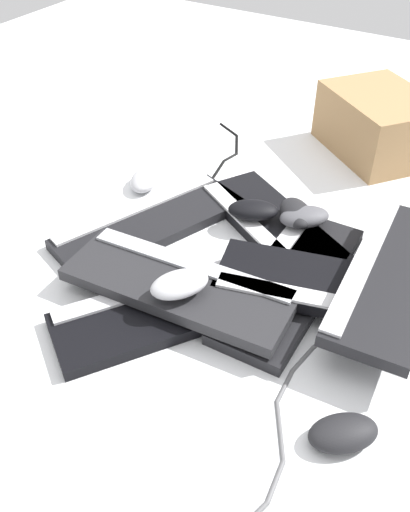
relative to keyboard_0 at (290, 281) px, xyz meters
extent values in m
plane|color=white|center=(-0.14, -0.04, -0.01)|extent=(3.20, 3.20, 0.00)
cube|color=black|center=(0.00, 0.00, 0.00)|extent=(0.16, 0.44, 0.02)
cube|color=silver|center=(-0.05, 0.00, 0.01)|extent=(0.05, 0.42, 0.01)
cube|color=black|center=(-0.10, 0.15, 0.00)|extent=(0.46, 0.35, 0.02)
cube|color=silver|center=(-0.12, 0.10, 0.01)|extent=(0.38, 0.24, 0.01)
cube|color=black|center=(-0.35, 0.01, 0.00)|extent=(0.30, 0.46, 0.02)
cube|color=silver|center=(-0.40, 0.03, 0.01)|extent=(0.18, 0.40, 0.01)
cube|color=black|center=(-0.16, -0.19, 0.00)|extent=(0.37, 0.45, 0.02)
cube|color=silver|center=(-0.20, -0.16, 0.01)|extent=(0.27, 0.37, 0.01)
cube|color=#232326|center=(-0.16, -0.16, 0.03)|extent=(0.45, 0.18, 0.02)
cube|color=#B2B5BA|center=(-0.17, -0.10, 0.04)|extent=(0.42, 0.07, 0.01)
cube|color=black|center=(0.09, 0.00, 0.03)|extent=(0.46, 0.26, 0.02)
cube|color=silver|center=(0.10, -0.06, 0.04)|extent=(0.41, 0.14, 0.01)
cube|color=black|center=(0.18, 0.05, 0.06)|extent=(0.18, 0.45, 0.02)
cube|color=silver|center=(0.12, 0.05, 0.07)|extent=(0.07, 0.42, 0.01)
ellipsoid|color=#4C4C51|center=(-0.05, 0.17, 0.04)|extent=(0.13, 0.12, 0.04)
ellipsoid|color=#B7B7BC|center=(-0.46, 0.15, 0.01)|extent=(0.10, 0.13, 0.04)
ellipsoid|color=black|center=(0.22, -0.28, 0.01)|extent=(0.12, 0.12, 0.04)
ellipsoid|color=#B7B7BC|center=(-0.14, -0.18, 0.07)|extent=(0.12, 0.13, 0.04)
ellipsoid|color=black|center=(-0.07, 0.17, 0.04)|extent=(0.12, 0.13, 0.04)
ellipsoid|color=black|center=(-0.15, 0.13, 0.04)|extent=(0.13, 0.11, 0.04)
cylinder|color=#59595B|center=(0.12, -0.09, -0.01)|extent=(0.03, 0.08, 0.01)
cylinder|color=#59595B|center=(0.10, -0.16, -0.01)|extent=(0.02, 0.07, 0.01)
cylinder|color=#59595B|center=(0.10, -0.23, -0.01)|extent=(0.01, 0.07, 0.01)
cylinder|color=#59595B|center=(0.13, -0.31, -0.01)|extent=(0.06, 0.09, 0.01)
cylinder|color=#59595B|center=(0.16, -0.39, -0.01)|extent=(0.02, 0.07, 0.01)
sphere|color=#59595B|center=(0.13, -0.05, -0.01)|extent=(0.01, 0.01, 0.01)
sphere|color=#59595B|center=(0.11, -0.13, -0.01)|extent=(0.01, 0.01, 0.01)
sphere|color=#59595B|center=(0.10, -0.19, -0.01)|extent=(0.01, 0.01, 0.01)
sphere|color=#59595B|center=(0.10, -0.26, -0.01)|extent=(0.01, 0.01, 0.01)
sphere|color=#59595B|center=(0.16, -0.35, -0.01)|extent=(0.01, 0.01, 0.01)
sphere|color=#59595B|center=(0.16, -0.42, -0.01)|extent=(0.01, 0.01, 0.01)
cylinder|color=black|center=(-0.35, 0.18, -0.01)|extent=(0.06, 0.08, 0.01)
cylinder|color=black|center=(-0.33, 0.25, -0.01)|extent=(0.02, 0.06, 0.01)
cylinder|color=black|center=(-0.35, 0.32, -0.01)|extent=(0.02, 0.08, 0.01)
cylinder|color=black|center=(-0.35, 0.39, -0.01)|extent=(0.02, 0.05, 0.01)
cylinder|color=black|center=(-0.37, 0.46, -0.01)|extent=(0.06, 0.10, 0.01)
cylinder|color=black|center=(-0.43, 0.52, -0.01)|extent=(0.08, 0.05, 0.01)
sphere|color=black|center=(-0.38, 0.14, -0.01)|extent=(0.01, 0.01, 0.01)
sphere|color=black|center=(-0.33, 0.22, -0.01)|extent=(0.01, 0.01, 0.01)
sphere|color=black|center=(-0.34, 0.28, -0.01)|extent=(0.01, 0.01, 0.01)
sphere|color=black|center=(-0.36, 0.36, -0.01)|extent=(0.01, 0.01, 0.01)
sphere|color=black|center=(-0.35, 0.41, -0.01)|extent=(0.01, 0.01, 0.01)
sphere|color=black|center=(-0.40, 0.50, -0.01)|extent=(0.01, 0.01, 0.01)
sphere|color=black|center=(-0.47, 0.54, -0.01)|extent=(0.01, 0.01, 0.01)
cube|color=#9E774C|center=(-0.04, 0.62, 0.07)|extent=(0.37, 0.36, 0.16)
camera|label=1|loc=(0.30, -0.80, 0.75)|focal=40.00mm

